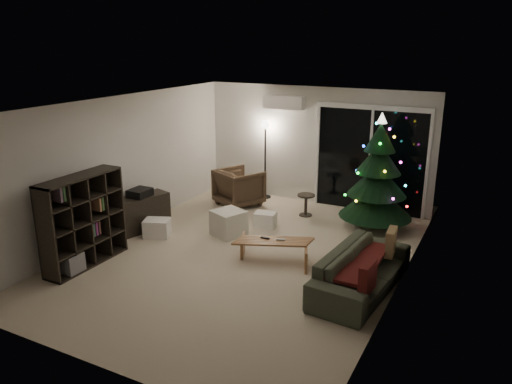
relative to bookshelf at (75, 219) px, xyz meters
The scene contains 18 objects.
room 3.95m from the bookshelf, 46.62° to the left, with size 6.50×7.51×2.60m.
bookshelf is the anchor object (origin of this frame).
media_cabinet 1.61m from the bookshelf, 90.00° to the left, with size 0.40×1.06×0.66m, color black.
stereo 1.56m from the bookshelf, 90.00° to the left, with size 0.34×0.40×0.14m, color black.
armchair 3.80m from the bookshelf, 76.18° to the left, with size 0.85×0.87×0.79m, color #453022.
ottoman 2.66m from the bookshelf, 53.15° to the left, with size 0.51×0.51×0.46m, color beige.
cardboard_box_a 1.61m from the bookshelf, 72.73° to the left, with size 0.45×0.34×0.32m, color white.
cardboard_box_b 3.47m from the bookshelf, 54.75° to the left, with size 0.39×0.30×0.28m, color white.
side_table 4.47m from the bookshelf, 56.84° to the left, with size 0.35×0.35×0.44m, color black.
floor_lamp 4.58m from the bookshelf, 75.38° to the left, with size 0.27×0.27×1.68m, color black.
sofa 4.47m from the bookshelf, 15.07° to the left, with size 2.06×0.81×0.60m, color #292B25.
sofa_throw 4.37m from the bookshelf, 15.41° to the left, with size 0.64×1.48×0.05m, color #541618.
cushion_a 4.90m from the bookshelf, 21.67° to the left, with size 0.12×0.40×0.40m, color #9A7954.
cushion_b 4.58m from the bookshelf, ahead, with size 0.12×0.40×0.40m, color #541618.
coffee_table 3.18m from the bookshelf, 27.18° to the left, with size 1.18×0.41×0.37m, color #945E2F, non-canonical shape.
remote_a 3.02m from the bookshelf, 28.48° to the left, with size 0.15×0.04×0.02m, color black.
remote_b 3.26m from the bookshelf, 27.16° to the left, with size 0.14×0.04×0.02m, color slate.
christmas_tree 5.32m from the bookshelf, 43.51° to the left, with size 1.36×1.36×2.19m, color black.
Camera 1 is at (3.67, -6.60, 3.46)m, focal length 35.00 mm.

